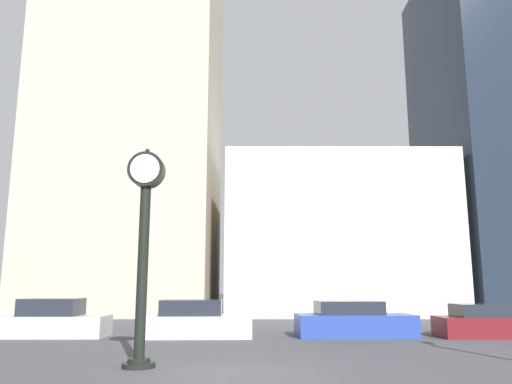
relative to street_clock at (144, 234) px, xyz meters
The scene contains 8 objects.
ground_plane 4.01m from the street_clock, 22.95° to the right, with size 200.00×200.00×0.00m, color #424247.
building_tall_tower 26.77m from the street_clock, 104.91° to the left, with size 11.89×12.00×30.69m.
building_storefront_row 24.54m from the street_clock, 70.46° to the left, with size 14.53×12.00×10.29m.
street_clock is the anchor object (origin of this frame).
car_silver 8.97m from the street_clock, 124.45° to the left, with size 3.87×1.85×1.43m.
car_white 7.50m from the street_clock, 85.85° to the left, with size 4.20×2.05×1.39m.
car_blue 10.10m from the street_clock, 48.00° to the left, with size 4.52×2.15×1.33m.
car_maroon 13.77m from the street_clock, 31.01° to the left, with size 3.89×1.75×1.23m.
Camera 1 is at (0.57, -11.48, 1.95)m, focal length 35.00 mm.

